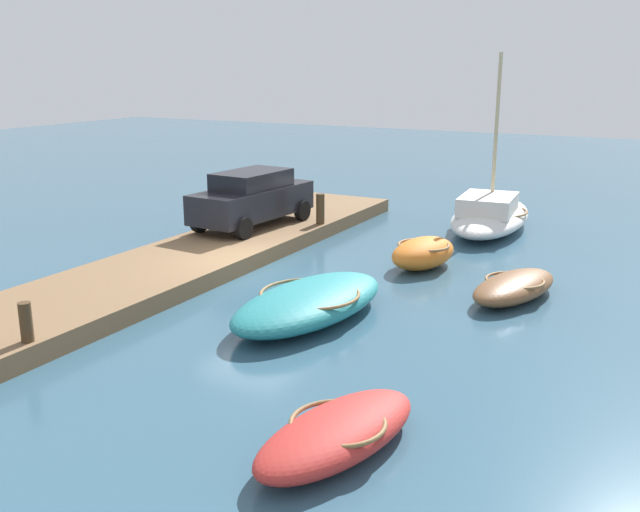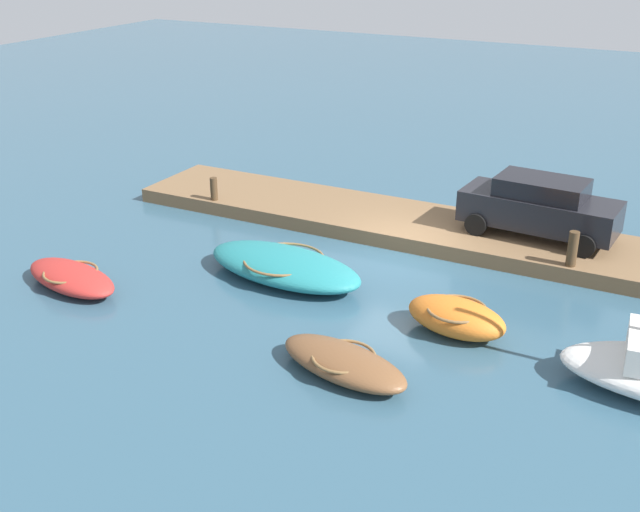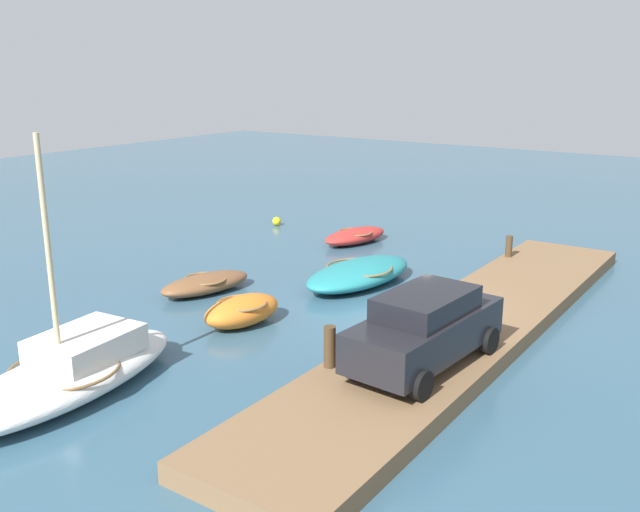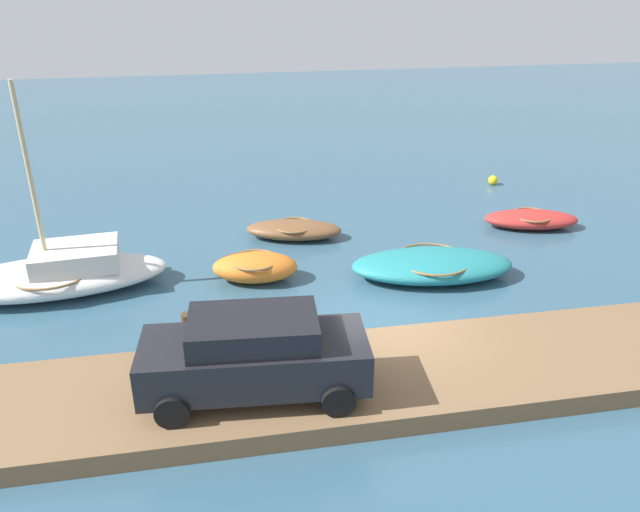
{
  "view_description": "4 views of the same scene",
  "coord_description": "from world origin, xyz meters",
  "px_view_note": "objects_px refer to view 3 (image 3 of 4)",
  "views": [
    {
      "loc": [
        14.94,
        9.96,
        5.34
      ],
      "look_at": [
        1.24,
        2.59,
        1.16
      ],
      "focal_mm": 40.4,
      "sensor_mm": 36.0,
      "label": 1
    },
    {
      "loc": [
        -7.3,
        18.97,
        8.8
      ],
      "look_at": [
        1.14,
        2.72,
        0.82
      ],
      "focal_mm": 43.6,
      "sensor_mm": 36.0,
      "label": 2
    },
    {
      "loc": [
        -16.57,
        -8.54,
        6.96
      ],
      "look_at": [
        1.39,
        3.85,
        0.97
      ],
      "focal_mm": 39.36,
      "sensor_mm": 36.0,
      "label": 3
    },
    {
      "loc": [
        -3.87,
        -12.36,
        8.07
      ],
      "look_at": [
        -0.97,
        3.49,
        0.63
      ],
      "focal_mm": 35.16,
      "sensor_mm": 36.0,
      "label": 4
    }
  ],
  "objects_px": {
    "rowboat_brown": "(205,283)",
    "rowboat_red": "(355,236)",
    "sailboat_white": "(68,372)",
    "mooring_post_mid_west": "(509,246)",
    "dinghy_orange": "(242,310)",
    "mooring_post_west": "(330,347)",
    "motorboat_teal": "(359,273)",
    "parked_car": "(425,328)",
    "marker_buoy": "(277,221)"
  },
  "relations": [
    {
      "from": "rowboat_brown",
      "to": "parked_car",
      "type": "bearing_deg",
      "value": -89.72
    },
    {
      "from": "mooring_post_west",
      "to": "marker_buoy",
      "type": "height_order",
      "value": "mooring_post_west"
    },
    {
      "from": "rowboat_brown",
      "to": "dinghy_orange",
      "type": "bearing_deg",
      "value": -104.88
    },
    {
      "from": "mooring_post_mid_west",
      "to": "parked_car",
      "type": "distance_m",
      "value": 10.13
    },
    {
      "from": "rowboat_red",
      "to": "sailboat_white",
      "type": "height_order",
      "value": "sailboat_white"
    },
    {
      "from": "motorboat_teal",
      "to": "mooring_post_west",
      "type": "height_order",
      "value": "mooring_post_west"
    },
    {
      "from": "sailboat_white",
      "to": "mooring_post_mid_west",
      "type": "distance_m",
      "value": 15.49
    },
    {
      "from": "rowboat_red",
      "to": "sailboat_white",
      "type": "relative_size",
      "value": 0.54
    },
    {
      "from": "motorboat_teal",
      "to": "rowboat_brown",
      "type": "bearing_deg",
      "value": 140.93
    },
    {
      "from": "parked_car",
      "to": "rowboat_red",
      "type": "bearing_deg",
      "value": 42.98
    },
    {
      "from": "dinghy_orange",
      "to": "rowboat_brown",
      "type": "bearing_deg",
      "value": 70.87
    },
    {
      "from": "rowboat_brown",
      "to": "rowboat_red",
      "type": "distance_m",
      "value": 8.09
    },
    {
      "from": "dinghy_orange",
      "to": "mooring_post_mid_west",
      "type": "distance_m",
      "value": 10.34
    },
    {
      "from": "motorboat_teal",
      "to": "mooring_post_mid_west",
      "type": "xyz_separation_m",
      "value": [
        4.53,
        -3.36,
        0.43
      ]
    },
    {
      "from": "rowboat_brown",
      "to": "marker_buoy",
      "type": "bearing_deg",
      "value": 37.91
    },
    {
      "from": "parked_car",
      "to": "dinghy_orange",
      "type": "bearing_deg",
      "value": 89.56
    },
    {
      "from": "rowboat_brown",
      "to": "rowboat_red",
      "type": "height_order",
      "value": "rowboat_brown"
    },
    {
      "from": "dinghy_orange",
      "to": "mooring_post_west",
      "type": "relative_size",
      "value": 2.7
    },
    {
      "from": "motorboat_teal",
      "to": "dinghy_orange",
      "type": "bearing_deg",
      "value": 178.22
    },
    {
      "from": "sailboat_white",
      "to": "rowboat_brown",
      "type": "bearing_deg",
      "value": 14.61
    },
    {
      "from": "sailboat_white",
      "to": "parked_car",
      "type": "distance_m",
      "value": 7.86
    },
    {
      "from": "sailboat_white",
      "to": "marker_buoy",
      "type": "relative_size",
      "value": 16.15
    },
    {
      "from": "mooring_post_west",
      "to": "mooring_post_mid_west",
      "type": "distance_m",
      "value": 11.25
    },
    {
      "from": "rowboat_brown",
      "to": "rowboat_red",
      "type": "xyz_separation_m",
      "value": [
        8.07,
        -0.53,
        -0.0
      ]
    },
    {
      "from": "rowboat_red",
      "to": "sailboat_white",
      "type": "xyz_separation_m",
      "value": [
        -14.92,
        -1.94,
        0.21
      ]
    },
    {
      "from": "dinghy_orange",
      "to": "marker_buoy",
      "type": "relative_size",
      "value": 6.71
    },
    {
      "from": "mooring_post_west",
      "to": "parked_car",
      "type": "xyz_separation_m",
      "value": [
        1.28,
        -1.69,
        0.42
      ]
    },
    {
      "from": "rowboat_red",
      "to": "motorboat_teal",
      "type": "bearing_deg",
      "value": -135.0
    },
    {
      "from": "mooring_post_west",
      "to": "marker_buoy",
      "type": "bearing_deg",
      "value": 42.22
    },
    {
      "from": "marker_buoy",
      "to": "parked_car",
      "type": "bearing_deg",
      "value": -130.46
    },
    {
      "from": "sailboat_white",
      "to": "marker_buoy",
      "type": "distance_m",
      "value": 16.92
    },
    {
      "from": "rowboat_brown",
      "to": "dinghy_orange",
      "type": "relative_size",
      "value": 1.29
    },
    {
      "from": "mooring_post_mid_west",
      "to": "marker_buoy",
      "type": "xyz_separation_m",
      "value": [
        0.78,
        10.92,
        -0.62
      ]
    },
    {
      "from": "marker_buoy",
      "to": "dinghy_orange",
      "type": "bearing_deg",
      "value": -146.37
    },
    {
      "from": "motorboat_teal",
      "to": "marker_buoy",
      "type": "bearing_deg",
      "value": 61.5
    },
    {
      "from": "mooring_post_west",
      "to": "mooring_post_mid_west",
      "type": "bearing_deg",
      "value": 0.0
    },
    {
      "from": "dinghy_orange",
      "to": "mooring_post_west",
      "type": "xyz_separation_m",
      "value": [
        -1.76,
        -4.08,
        0.5
      ]
    },
    {
      "from": "sailboat_white",
      "to": "motorboat_teal",
      "type": "xyz_separation_m",
      "value": [
        10.31,
        -1.07,
        -0.13
      ]
    },
    {
      "from": "motorboat_teal",
      "to": "mooring_post_west",
      "type": "relative_size",
      "value": 5.04
    },
    {
      "from": "motorboat_teal",
      "to": "mooring_post_mid_west",
      "type": "bearing_deg",
      "value": -29.98
    },
    {
      "from": "rowboat_red",
      "to": "parked_car",
      "type": "height_order",
      "value": "parked_car"
    },
    {
      "from": "mooring_post_west",
      "to": "mooring_post_mid_west",
      "type": "height_order",
      "value": "mooring_post_west"
    },
    {
      "from": "dinghy_orange",
      "to": "mooring_post_mid_west",
      "type": "relative_size",
      "value": 3.46
    },
    {
      "from": "parked_car",
      "to": "sailboat_white",
      "type": "bearing_deg",
      "value": 132.8
    },
    {
      "from": "parked_car",
      "to": "marker_buoy",
      "type": "xyz_separation_m",
      "value": [
        10.75,
        12.61,
        -1.14
      ]
    },
    {
      "from": "sailboat_white",
      "to": "parked_car",
      "type": "xyz_separation_m",
      "value": [
        4.87,
        -6.11,
        0.82
      ]
    },
    {
      "from": "mooring_post_west",
      "to": "motorboat_teal",
      "type": "bearing_deg",
      "value": 26.51
    },
    {
      "from": "rowboat_brown",
      "to": "mooring_post_west",
      "type": "xyz_separation_m",
      "value": [
        -3.26,
        -6.9,
        0.62
      ]
    },
    {
      "from": "dinghy_orange",
      "to": "sailboat_white",
      "type": "bearing_deg",
      "value": -174.61
    },
    {
      "from": "mooring_post_mid_west",
      "to": "rowboat_red",
      "type": "bearing_deg",
      "value": 89.3
    }
  ]
}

